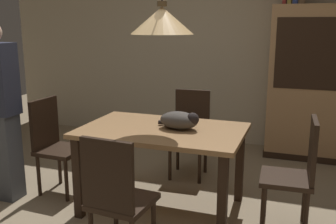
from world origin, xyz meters
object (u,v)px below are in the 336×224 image
Objects in this scene: cat_sleeping at (180,120)px; pendant_lamp at (162,20)px; chair_near_front at (116,195)px; chair_left_side at (54,142)px; dining_table at (162,139)px; chair_far_back at (190,129)px; chair_right_side at (297,170)px; hutch_bookcase at (316,87)px.

pendant_lamp is (-0.15, -0.03, 0.84)m from cat_sleeping.
chair_near_front is 0.98m from cat_sleeping.
cat_sleeping is at bearing 1.38° from chair_left_side.
dining_table is 0.89m from chair_far_back.
chair_near_front and chair_right_side have the same top height.
chair_near_front is at bearing -90.40° from pendant_lamp.
chair_left_side reaches higher than cat_sleeping.
chair_right_side is 1.00× the size of chair_left_side.
cat_sleeping is 0.85m from pendant_lamp.
dining_table is 1.14m from chair_left_side.
pendant_lamp is at bearing -167.21° from cat_sleeping.
chair_near_front is 1.45m from pendant_lamp.
chair_near_front is at bearing -142.13° from chair_right_side.
pendant_lamp reaches higher than chair_left_side.
cat_sleeping is 0.21× the size of hutch_bookcase.
dining_table is 1.14m from chair_right_side.
hutch_bookcase is at bearing 85.82° from chair_right_side.
chair_far_back is 1.42m from chair_left_side.
pendant_lamp is at bearing -123.57° from hutch_bookcase.
chair_right_side is at bearing 0.02° from chair_left_side.
hutch_bookcase is (0.14, 1.91, 0.38)m from chair_right_side.
chair_right_side is (1.13, 0.00, -0.14)m from dining_table.
pendant_lamp reaches higher than chair_far_back.
hutch_bookcase is (2.40, 1.91, 0.38)m from chair_left_side.
cat_sleeping is at bearing 12.79° from dining_table.
chair_left_side is (-1.12, -0.88, 0.00)m from chair_far_back.
hutch_bookcase is at bearing 65.45° from chair_near_front.
chair_left_side is 0.50× the size of hutch_bookcase.
chair_left_side is 2.38× the size of cat_sleeping.
chair_far_back is at bearing -140.95° from hutch_bookcase.
chair_right_side reaches higher than dining_table.
cat_sleeping is at bearing -79.68° from chair_far_back.
hutch_bookcase is (1.27, 1.91, -0.77)m from pendant_lamp.
chair_near_front is 1.00× the size of chair_right_side.
chair_left_side is at bearing 141.86° from chair_near_front.
dining_table is at bearing -179.80° from chair_right_side.
chair_right_side is at bearing 0.20° from pendant_lamp.
chair_right_side and chair_left_side have the same top height.
chair_near_front is at bearing -90.40° from dining_table.
hutch_bookcase is at bearing 56.43° from pendant_lamp.
hutch_bookcase reaches higher than chair_near_front.
chair_far_back reaches higher than dining_table.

